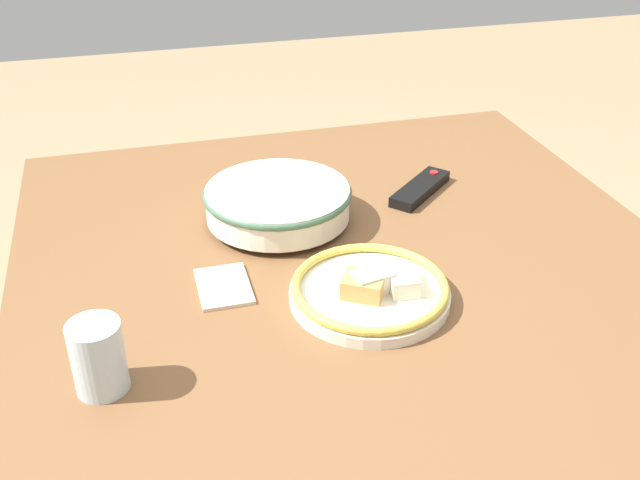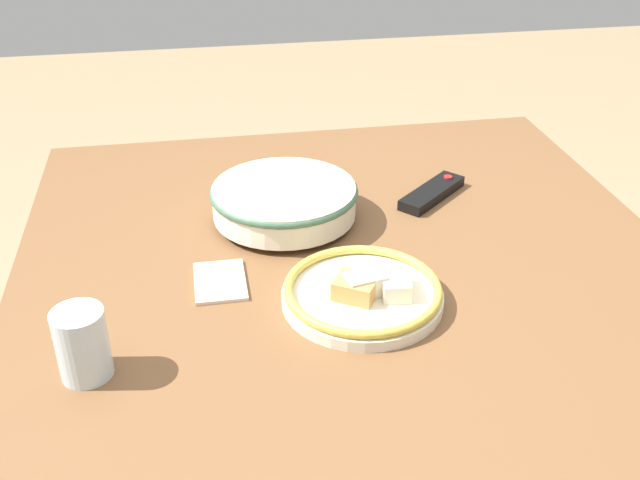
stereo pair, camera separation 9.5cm
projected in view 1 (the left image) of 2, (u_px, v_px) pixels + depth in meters
dining_table at (359, 316)px, 1.24m from camera, size 1.23×1.10×0.76m
noodle_bowl at (278, 202)px, 1.33m from camera, size 0.26×0.26×0.07m
food_plate at (371, 290)px, 1.13m from camera, size 0.24×0.24×0.05m
tv_remote at (420, 189)px, 1.44m from camera, size 0.15×0.16×0.02m
drinking_glass at (98, 357)px, 0.94m from camera, size 0.07×0.07×0.10m
folded_napkin at (224, 286)px, 1.16m from camera, size 0.11×0.08×0.01m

